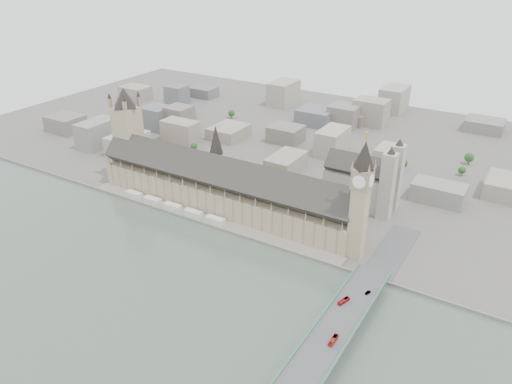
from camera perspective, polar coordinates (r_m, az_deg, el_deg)
The scene contains 17 objects.
ground at distance 466.54m, azimuth -5.17°, elevation -2.90°, with size 900.00×900.00×0.00m, color #595651.
river_thames at distance 371.46m, azimuth -20.70°, elevation -13.48°, with size 600.00×600.00×0.00m, color #3F4A40.
embankment_wall at distance 455.50m, azimuth -6.29°, elevation -3.52°, with size 600.00×1.50×3.00m, color slate.
river_terrace at distance 460.87m, azimuth -5.72°, elevation -3.18°, with size 270.00×15.00×2.00m, color slate.
terrace_tents at distance 482.33m, azimuth -9.53°, elevation -1.59°, with size 118.00×7.00×4.00m.
palace_of_westminster at distance 470.06m, azimuth -3.87°, elevation 0.52°, with size 265.00×40.73×55.44m.
elizabeth_tower at distance 388.44m, azimuth 11.90°, elevation -0.09°, with size 17.00×17.00×107.50m.
victoria_tower at distance 536.58m, azimuth -14.43°, elevation 6.85°, with size 30.00×30.00×100.00m.
central_tower at distance 465.93m, azimuth -4.58°, elevation 4.98°, with size 13.00×13.00×48.00m.
westminster_bridge at distance 335.92m, azimuth 9.07°, elevation -15.54°, with size 25.00×325.00×10.25m, color #474749.
bridge_parapets at distance 302.10m, azimuth 5.63°, elevation -19.71°, with size 25.00×235.00×1.15m, color #3D6F55, non-canonical shape.
westminster_abbey at distance 484.90m, azimuth 12.16°, elevation 1.11°, with size 68.00×36.00×64.00m.
city_skyline_inland at distance 654.29m, azimuth 7.55°, elevation 7.63°, with size 720.00×360.00×38.00m, color gray, non-canonical shape.
park_trees at distance 511.65m, azimuth -2.17°, elevation 0.93°, with size 110.00×30.00×15.00m, color #1D3F16, non-canonical shape.
red_bus_north at distance 350.47m, azimuth 9.99°, elevation -12.15°, with size 2.42×10.34×2.88m, color red.
red_bus_south at distance 320.72m, azimuth 8.85°, elevation -16.37°, with size 2.50×10.69×2.98m, color red.
car_silver at distance 361.92m, azimuth 12.67°, elevation -11.15°, with size 1.71×4.90×1.61m, color gray.
Camera 1 is at (246.02, -323.95, 228.44)m, focal length 35.00 mm.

